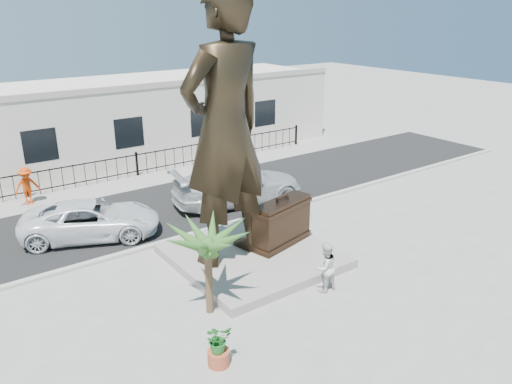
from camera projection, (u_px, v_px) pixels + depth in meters
The scene contains 16 objects.
ground at pixel (290, 272), 16.88m from camera, with size 100.00×100.00×0.00m, color #9E9991.
street at pixel (180, 202), 22.97m from camera, with size 40.00×7.00×0.01m, color black.
curb at pixel (220, 226), 20.28m from camera, with size 40.00×0.25×0.12m, color #A5A399.
far_sidewalk at pixel (144, 179), 26.01m from camera, with size 40.00×2.50×0.02m, color #9E9991.
plinth at pixel (253, 256), 17.70m from camera, with size 5.20×5.20×0.30m, color gray.
fence at pixel (137, 165), 26.41m from camera, with size 22.00×0.10×1.20m, color black.
building at pixel (106, 121), 29.06m from camera, with size 28.00×7.00×4.40m, color silver.
statue at pixel (225, 130), 15.79m from camera, with size 3.27×2.15×8.98m, color black.
suitcase at pixel (282, 223), 17.92m from camera, with size 2.41×0.77×1.70m, color black.
tourist at pixel (325, 267), 15.53m from camera, with size 0.80×0.62×1.64m, color silver.
car_white at pixel (91, 220), 19.25m from camera, with size 2.38×5.16×1.44m, color silver.
car_silver at pixel (238, 184), 22.65m from camera, with size 2.44×6.01×1.74m, color #B9BBBE.
worker at pixel (27, 186), 22.41m from camera, with size 1.13×0.65×1.74m, color #D5400B.
palm_tree at pixel (210, 312), 14.69m from camera, with size 1.80×1.80×3.20m, color #2E5920, non-canonical shape.
planter at pixel (219, 358), 12.45m from camera, with size 0.56×0.56×0.40m, color #A3462B.
shrub at pixel (218, 339), 12.25m from camera, with size 0.65×0.56×0.72m, color #226A25.
Camera 1 is at (-9.66, -11.40, 8.40)m, focal length 35.00 mm.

